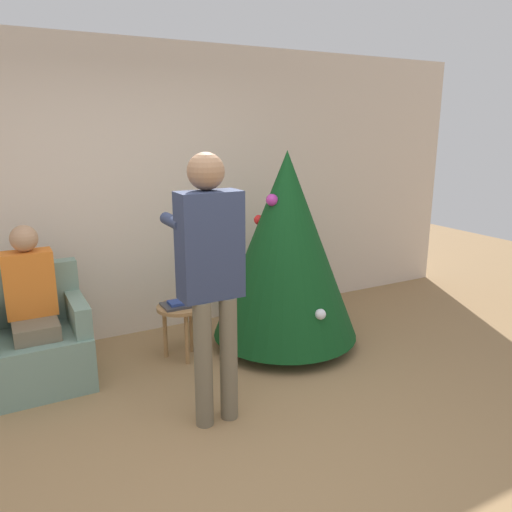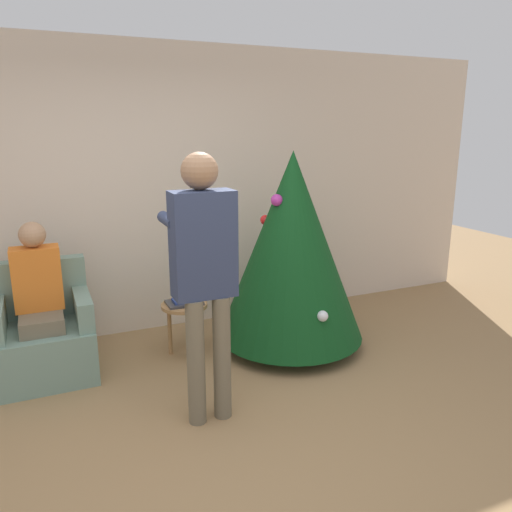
{
  "view_description": "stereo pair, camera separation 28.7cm",
  "coord_description": "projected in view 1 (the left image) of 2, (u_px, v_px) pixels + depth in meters",
  "views": [
    {
      "loc": [
        -1.03,
        -2.34,
        1.94
      ],
      "look_at": [
        0.7,
        0.87,
        1.0
      ],
      "focal_mm": 35.0,
      "sensor_mm": 36.0,
      "label": 1
    },
    {
      "loc": [
        -0.77,
        -2.47,
        1.94
      ],
      "look_at": [
        0.7,
        0.87,
        1.0
      ],
      "focal_mm": 35.0,
      "sensor_mm": 36.0,
      "label": 2
    }
  ],
  "objects": [
    {
      "name": "ground_plane",
      "position": [
        221.0,
        465.0,
        2.95
      ],
      "size": [
        14.0,
        14.0,
        0.0
      ],
      "primitive_type": "plane",
      "color": "#99754C"
    },
    {
      "name": "wall_back",
      "position": [
        117.0,
        195.0,
        4.52
      ],
      "size": [
        8.0,
        0.06,
        2.7
      ],
      "color": "beige",
      "rests_on": "ground_plane"
    },
    {
      "name": "christmas_tree",
      "position": [
        286.0,
        246.0,
        4.39
      ],
      "size": [
        1.3,
        1.3,
        1.76
      ],
      "color": "brown",
      "rests_on": "ground_plane"
    },
    {
      "name": "armchair",
      "position": [
        37.0,
        343.0,
        3.86
      ],
      "size": [
        0.74,
        0.7,
        0.9
      ],
      "color": "gray",
      "rests_on": "ground_plane"
    },
    {
      "name": "person_seated",
      "position": [
        32.0,
        301.0,
        3.75
      ],
      "size": [
        0.36,
        0.46,
        1.24
      ],
      "color": "#6B604C",
      "rests_on": "ground_plane"
    },
    {
      "name": "person_standing",
      "position": [
        211.0,
        266.0,
        3.19
      ],
      "size": [
        0.42,
        0.57,
        1.8
      ],
      "color": "#6B604C",
      "rests_on": "ground_plane"
    },
    {
      "name": "side_stool",
      "position": [
        180.0,
        314.0,
        4.25
      ],
      "size": [
        0.4,
        0.4,
        0.47
      ],
      "color": "#A37547",
      "rests_on": "ground_plane"
    },
    {
      "name": "laptop",
      "position": [
        180.0,
        305.0,
        4.23
      ],
      "size": [
        0.3,
        0.22,
        0.02
      ],
      "color": "#38383D",
      "rests_on": "side_stool"
    },
    {
      "name": "book",
      "position": [
        180.0,
        302.0,
        4.22
      ],
      "size": [
        0.19,
        0.13,
        0.02
      ],
      "color": "navy",
      "rests_on": "laptop"
    }
  ]
}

